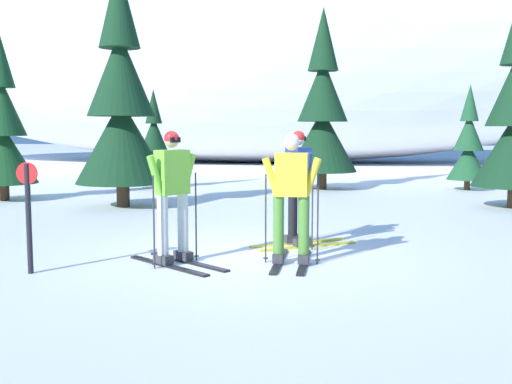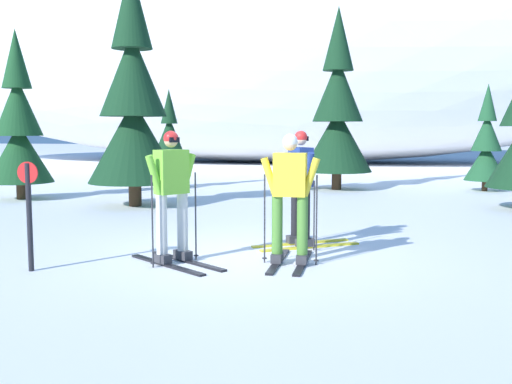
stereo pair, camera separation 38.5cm
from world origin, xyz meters
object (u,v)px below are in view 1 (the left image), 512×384
Objects in this scene: pine_tree_left at (154,147)px; pine_tree_center_right at (468,146)px; skier_lime_jacket at (173,194)px; skier_yellow_jacket at (291,195)px; skier_navy_jacket at (298,186)px; pine_tree_center at (323,114)px; trail_marker_post at (28,211)px; pine_tree_far_left at (2,129)px; pine_tree_center_left at (121,106)px.

pine_tree_center_right is (9.53, 0.69, 0.04)m from pine_tree_left.
pine_tree_left is at bearing 108.22° from skier_lime_jacket.
skier_yellow_jacket is 11.65m from pine_tree_center_right.
skier_navy_jacket is 10.46m from pine_tree_center_right.
skier_navy_jacket is 0.33× the size of pine_tree_center.
pine_tree_center is 11.96m from trail_marker_post.
pine_tree_left reaches higher than skier_lime_jacket.
trail_marker_post is at bearing -58.11° from pine_tree_far_left.
skier_navy_jacket is 9.18m from pine_tree_center.
skier_navy_jacket reaches higher than skier_yellow_jacket.
skier_yellow_jacket is (1.60, 0.18, -0.02)m from skier_lime_jacket.
skier_yellow_jacket is 0.56× the size of pine_tree_center_right.
pine_tree_left is 5.27m from pine_tree_center.
trail_marker_post is (-7.85, -11.67, -0.51)m from pine_tree_center_right.
skier_lime_jacket is at bearing -71.78° from pine_tree_left.
pine_tree_far_left reaches higher than pine_tree_left.
pine_tree_center_left is at bearing -13.29° from pine_tree_far_left.
trail_marker_post is at bearing -155.15° from skier_lime_jacket.
skier_navy_jacket is 1.30m from skier_yellow_jacket.
skier_yellow_jacket is at bearing -113.09° from pine_tree_center_right.
skier_lime_jacket is (-1.62, -1.48, 0.01)m from skier_navy_jacket.
skier_navy_jacket reaches higher than trail_marker_post.
pine_tree_center is 1.73× the size of pine_tree_center_right.
skier_yellow_jacket is at bearing -39.20° from pine_tree_far_left.
pine_tree_far_left is 0.81× the size of pine_tree_center.
skier_lime_jacket is at bearing -137.60° from skier_navy_jacket.
pine_tree_center_left is at bearing -133.86° from pine_tree_center.
skier_lime_jacket is 12.53m from pine_tree_center_right.
trail_marker_post is (-1.68, -0.78, -0.16)m from skier_lime_jacket.
pine_tree_center_right is at bearing 29.70° from pine_tree_center_left.
trail_marker_post is (-3.48, -11.35, -1.48)m from pine_tree_center.
pine_tree_far_left reaches higher than skier_yellow_jacket.
pine_tree_center_right reaches higher than skier_navy_jacket.
pine_tree_far_left is 9.01m from pine_tree_center.
pine_tree_left is at bearing 51.03° from pine_tree_far_left.
pine_tree_far_left is 1.39× the size of pine_tree_center_right.
pine_tree_center_right reaches higher than skier_yellow_jacket.
pine_tree_center is at bearing 88.85° from skier_navy_jacket.
skier_lime_jacket is at bearing -64.21° from pine_tree_center_left.
pine_tree_left is 4.59m from pine_tree_center_left.
pine_tree_far_left is (-6.27, 6.60, 0.88)m from skier_lime_jacket.
pine_tree_center_left reaches higher than skier_navy_jacket.
pine_tree_center_right is at bearing 66.91° from skier_yellow_jacket.
pine_tree_center_right is (6.17, 10.89, 0.36)m from skier_lime_jacket.
pine_tree_center_left is 10.37m from pine_tree_center_right.
skier_navy_jacket is 0.59× the size of pine_tree_left.
pine_tree_center_left is at bearing 99.64° from trail_marker_post.
skier_navy_jacket is 10.05m from pine_tree_left.
skier_yellow_jacket is 0.31× the size of pine_tree_center_left.
pine_tree_far_left reaches higher than skier_navy_jacket.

